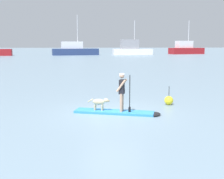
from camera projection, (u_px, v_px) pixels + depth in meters
name	position (u px, v px, depth m)	size (l,w,h in m)	color
ground_plane	(114.00, 113.00, 13.03)	(400.00, 400.00, 0.00)	gray
paddleboard	(119.00, 112.00, 12.98)	(3.83, 1.84, 0.10)	#338CD8
person_paddler	(122.00, 89.00, 12.79)	(0.67, 0.57, 1.68)	tan
dog	(100.00, 102.00, 13.09)	(0.99, 0.39, 0.54)	#CCB78C
moored_boat_port	(75.00, 50.00, 77.36)	(12.33, 5.61, 10.38)	navy
moored_boat_center	(131.00, 49.00, 80.40)	(10.74, 3.55, 9.17)	white
moored_boat_far_port	(186.00, 49.00, 85.79)	(10.50, 5.63, 9.55)	maroon
marker_buoy	(169.00, 100.00, 14.78)	(0.44, 0.44, 0.94)	yellow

